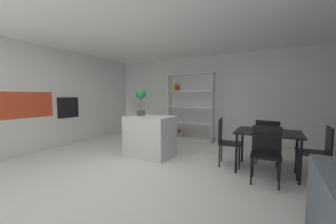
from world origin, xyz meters
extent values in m
plane|color=silver|center=(0.00, 0.00, 0.00)|extent=(9.85, 9.85, 0.00)
cube|color=white|center=(0.00, 0.00, 2.65)|extent=(7.16, 6.40, 0.06)
cube|color=silver|center=(0.00, 3.17, 1.31)|extent=(7.16, 0.06, 2.62)
cube|color=silver|center=(-3.19, 0.00, 1.31)|extent=(0.65, 5.77, 2.62)
cube|color=#CC4223|center=(-2.86, -0.55, 1.17)|extent=(0.01, 1.18, 0.61)
cube|color=black|center=(-2.84, 0.47, 1.05)|extent=(0.04, 0.61, 0.56)
cylinder|color=#B7BABC|center=(-2.88, 0.47, 1.28)|extent=(0.02, 0.48, 0.02)
cube|color=silver|center=(-0.30, 0.78, 0.46)|extent=(1.03, 0.76, 0.92)
cylinder|color=#4C4C51|center=(-0.55, 0.77, 0.98)|extent=(0.19, 0.19, 0.12)
cylinder|color=#476633|center=(-0.55, 0.77, 1.19)|extent=(0.01, 0.01, 0.30)
sphere|color=#267A37|center=(-0.55, 0.77, 1.42)|extent=(0.23, 0.23, 0.23)
cube|color=white|center=(-0.85, 2.74, 1.03)|extent=(0.02, 0.30, 2.06)
cube|color=white|center=(0.60, 2.74, 1.03)|extent=(0.02, 0.30, 2.06)
cube|color=white|center=(-0.12, 2.74, 2.05)|extent=(1.47, 0.30, 0.02)
cube|color=white|center=(-0.12, 2.74, 0.01)|extent=(1.47, 0.30, 0.02)
cube|color=white|center=(-0.12, 2.74, 0.53)|extent=(1.43, 0.30, 0.02)
cube|color=white|center=(-0.12, 2.74, 1.03)|extent=(1.43, 0.30, 0.02)
cube|color=white|center=(-0.12, 2.74, 1.53)|extent=(1.43, 0.30, 0.02)
cube|color=silver|center=(-0.65, 2.74, 0.11)|extent=(0.04, 0.24, 0.17)
cube|color=#38383D|center=(-0.60, 2.74, 0.10)|extent=(0.04, 0.24, 0.15)
cube|color=red|center=(-0.53, 2.74, 0.15)|extent=(0.05, 0.24, 0.25)
cube|color=silver|center=(-0.46, 2.74, 0.10)|extent=(0.03, 0.24, 0.16)
cube|color=gold|center=(-0.65, 2.74, 1.67)|extent=(0.05, 0.24, 0.26)
cube|color=red|center=(-0.57, 2.74, 1.62)|extent=(0.05, 0.24, 0.16)
cube|color=black|center=(2.12, 0.98, 0.73)|extent=(1.07, 0.80, 0.03)
cylinder|color=black|center=(1.65, 0.64, 0.36)|extent=(0.04, 0.04, 0.72)
cylinder|color=black|center=(2.60, 0.64, 0.36)|extent=(0.04, 0.04, 0.72)
cylinder|color=black|center=(1.65, 1.32, 0.36)|extent=(0.04, 0.04, 0.72)
cylinder|color=black|center=(2.60, 1.32, 0.36)|extent=(0.04, 0.04, 0.72)
cube|color=black|center=(2.12, 1.50, 0.45)|extent=(0.47, 0.49, 0.03)
cube|color=black|center=(2.10, 1.30, 0.69)|extent=(0.43, 0.07, 0.44)
cylinder|color=black|center=(2.33, 1.68, 0.22)|extent=(0.03, 0.03, 0.44)
cylinder|color=black|center=(1.96, 1.72, 0.22)|extent=(0.03, 0.03, 0.44)
cylinder|color=black|center=(2.29, 1.29, 0.22)|extent=(0.03, 0.03, 0.44)
cylinder|color=black|center=(1.92, 1.33, 0.22)|extent=(0.03, 0.03, 0.44)
cube|color=black|center=(2.78, 0.98, 0.45)|extent=(0.46, 0.41, 0.03)
cube|color=black|center=(2.99, 0.98, 0.68)|extent=(0.03, 0.41, 0.43)
cylinder|color=black|center=(2.58, 1.16, 0.22)|extent=(0.03, 0.03, 0.44)
cylinder|color=black|center=(2.58, 0.81, 0.22)|extent=(0.03, 0.03, 0.44)
cylinder|color=black|center=(2.98, 1.16, 0.22)|extent=(0.03, 0.03, 0.44)
cylinder|color=black|center=(2.98, 0.81, 0.22)|extent=(0.03, 0.03, 0.44)
cube|color=black|center=(2.12, 0.46, 0.44)|extent=(0.45, 0.43, 0.03)
cube|color=black|center=(2.12, 0.66, 0.67)|extent=(0.44, 0.04, 0.43)
cylinder|color=black|center=(1.94, 0.28, 0.22)|extent=(0.03, 0.03, 0.43)
cylinder|color=black|center=(2.32, 0.29, 0.22)|extent=(0.03, 0.03, 0.43)
cylinder|color=black|center=(1.93, 0.64, 0.22)|extent=(0.03, 0.03, 0.43)
cylinder|color=black|center=(2.31, 0.65, 0.22)|extent=(0.03, 0.03, 0.43)
cube|color=black|center=(1.47, 0.98, 0.45)|extent=(0.46, 0.45, 0.03)
cube|color=black|center=(1.27, 0.96, 0.70)|extent=(0.08, 0.40, 0.48)
cylinder|color=black|center=(1.66, 0.84, 0.22)|extent=(0.03, 0.03, 0.44)
cylinder|color=black|center=(1.62, 1.17, 0.22)|extent=(0.03, 0.03, 0.44)
cylinder|color=black|center=(1.31, 0.79, 0.22)|extent=(0.03, 0.03, 0.44)
cylinder|color=black|center=(1.27, 1.13, 0.22)|extent=(0.03, 0.03, 0.44)
camera|label=1|loc=(2.24, -2.94, 1.40)|focal=20.98mm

